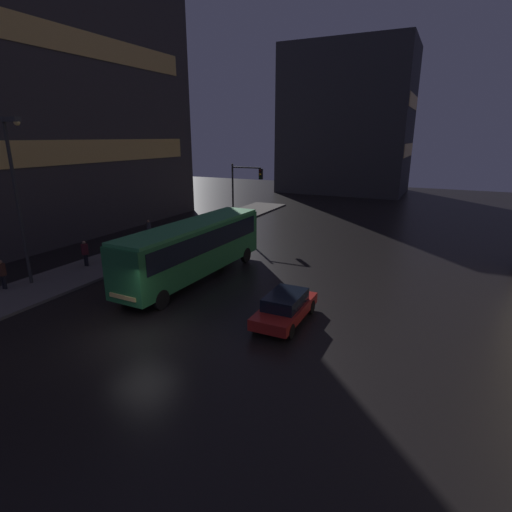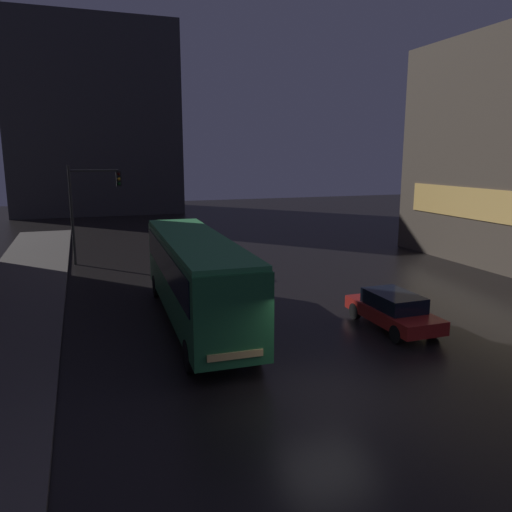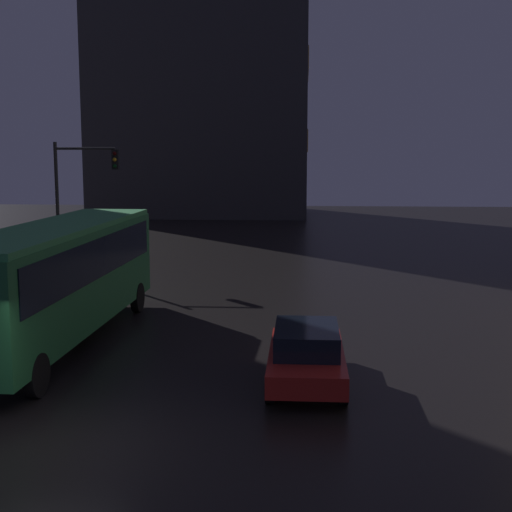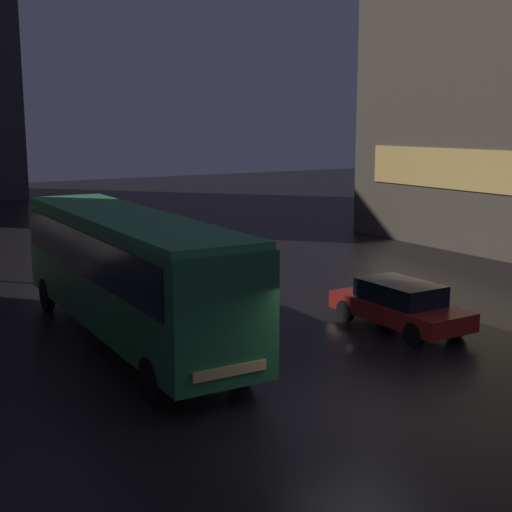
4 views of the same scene
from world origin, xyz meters
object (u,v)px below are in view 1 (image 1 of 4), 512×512
(bus_near, at_px, (194,245))
(pedestrian_mid, at_px, (149,229))
(pedestrian_near, at_px, (2,271))
(street_lamp_sidewalk, at_px, (16,180))
(traffic_light_main, at_px, (243,186))
(car_taxi, at_px, (285,307))
(pedestrian_far, at_px, (85,251))

(bus_near, distance_m, pedestrian_mid, 9.51)
(pedestrian_near, xyz_separation_m, street_lamp_sidewalk, (0.64, 1.28, 4.81))
(bus_near, height_order, street_lamp_sidewalk, street_lamp_sidewalk)
(pedestrian_near, height_order, pedestrian_mid, pedestrian_mid)
(bus_near, height_order, traffic_light_main, traffic_light_main)
(street_lamp_sidewalk, bearing_deg, car_taxi, 7.65)
(pedestrian_mid, xyz_separation_m, pedestrian_far, (0.38, -6.59, -0.03))
(car_taxi, relative_size, pedestrian_far, 2.53)
(bus_near, bearing_deg, street_lamp_sidewalk, 34.32)
(pedestrian_near, bearing_deg, pedestrian_far, -90.48)
(car_taxi, bearing_deg, street_lamp_sidewalk, 7.60)
(car_taxi, relative_size, traffic_light_main, 0.72)
(bus_near, relative_size, car_taxi, 2.74)
(car_taxi, bearing_deg, pedestrian_near, 11.94)
(car_taxi, height_order, street_lamp_sidewalk, street_lamp_sidewalk)
(traffic_light_main, relative_size, street_lamp_sidewalk, 0.65)
(bus_near, bearing_deg, pedestrian_far, 11.69)
(pedestrian_far, bearing_deg, pedestrian_mid, -179.49)
(car_taxi, bearing_deg, bus_near, -23.18)
(car_taxi, distance_m, street_lamp_sidewalk, 15.62)
(pedestrian_far, distance_m, street_lamp_sidewalk, 6.00)
(pedestrian_near, height_order, pedestrian_far, pedestrian_far)
(car_taxi, height_order, pedestrian_mid, pedestrian_mid)
(car_taxi, bearing_deg, pedestrian_far, -6.51)
(car_taxi, xyz_separation_m, traffic_light_main, (-10.39, 15.83, 3.25))
(bus_near, height_order, pedestrian_mid, bus_near)
(bus_near, relative_size, pedestrian_near, 6.99)
(pedestrian_far, xyz_separation_m, street_lamp_sidewalk, (-0.18, -3.59, 4.80))
(car_taxi, xyz_separation_m, pedestrian_mid, (-14.79, 8.22, 0.48))
(bus_near, relative_size, traffic_light_main, 1.97)
(car_taxi, height_order, pedestrian_near, pedestrian_near)
(traffic_light_main, distance_m, street_lamp_sidewalk, 18.38)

